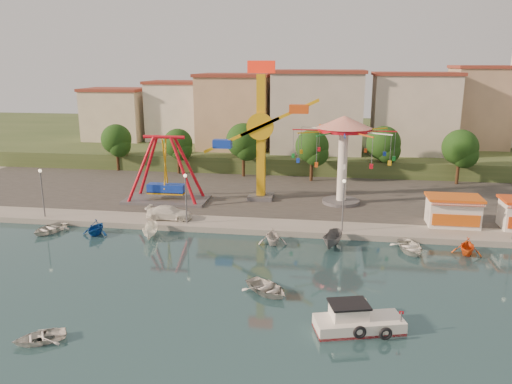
% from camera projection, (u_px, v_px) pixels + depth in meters
% --- Properties ---
extents(ground, '(200.00, 200.00, 0.00)m').
position_uv_depth(ground, '(240.00, 287.00, 38.64)').
color(ground, '#143037').
rests_on(ground, ground).
extents(quay_deck, '(200.00, 100.00, 0.60)m').
position_uv_depth(quay_deck, '(297.00, 150.00, 97.90)').
color(quay_deck, '#9E998E').
rests_on(quay_deck, ground).
extents(asphalt_pad, '(90.00, 28.00, 0.01)m').
position_uv_depth(asphalt_pad, '(280.00, 187.00, 67.20)').
color(asphalt_pad, '#4C4944').
rests_on(asphalt_pad, quay_deck).
extents(hill_terrace, '(200.00, 60.00, 3.00)m').
position_uv_depth(hill_terrace, '(299.00, 140.00, 102.38)').
color(hill_terrace, '#384C26').
rests_on(hill_terrace, ground).
extents(pirate_ship_ride, '(10.00, 5.00, 8.00)m').
position_uv_depth(pirate_ship_ride, '(165.00, 170.00, 59.58)').
color(pirate_ship_ride, '#59595E').
rests_on(pirate_ship_ride, quay_deck).
extents(kamikaze_tower, '(9.21, 3.10, 16.50)m').
position_uv_depth(kamikaze_tower, '(265.00, 137.00, 59.29)').
color(kamikaze_tower, '#59595E').
rests_on(kamikaze_tower, quay_deck).
extents(wave_swinger, '(11.60, 11.60, 10.40)m').
position_uv_depth(wave_swinger, '(344.00, 140.00, 57.64)').
color(wave_swinger, '#59595E').
rests_on(wave_swinger, quay_deck).
extents(booth_left, '(5.40, 3.78, 3.08)m').
position_uv_depth(booth_left, '(453.00, 211.00, 51.09)').
color(booth_left, white).
rests_on(booth_left, quay_deck).
extents(lamp_post_0, '(0.14, 0.14, 5.00)m').
position_uv_depth(lamp_post_0, '(43.00, 194.00, 53.78)').
color(lamp_post_0, '#59595E').
rests_on(lamp_post_0, quay_deck).
extents(lamp_post_1, '(0.14, 0.14, 5.00)m').
position_uv_depth(lamp_post_1, '(186.00, 200.00, 51.46)').
color(lamp_post_1, '#59595E').
rests_on(lamp_post_1, quay_deck).
extents(lamp_post_2, '(0.14, 0.14, 5.00)m').
position_uv_depth(lamp_post_2, '(343.00, 207.00, 49.14)').
color(lamp_post_2, '#59595E').
rests_on(lamp_post_2, quay_deck).
extents(tree_0, '(4.60, 4.60, 7.19)m').
position_uv_depth(tree_0, '(116.00, 139.00, 76.42)').
color(tree_0, '#382314').
rests_on(tree_0, quay_deck).
extents(tree_1, '(4.35, 4.35, 6.80)m').
position_uv_depth(tree_1, '(178.00, 143.00, 74.33)').
color(tree_1, '#382314').
rests_on(tree_1, quay_deck).
extents(tree_2, '(5.02, 5.02, 7.85)m').
position_uv_depth(tree_2, '(243.00, 141.00, 72.29)').
color(tree_2, '#382314').
rests_on(tree_2, quay_deck).
extents(tree_3, '(4.68, 4.68, 7.32)m').
position_uv_depth(tree_3, '(312.00, 146.00, 69.55)').
color(tree_3, '#382314').
rests_on(tree_3, quay_deck).
extents(tree_4, '(4.86, 4.86, 7.60)m').
position_uv_depth(tree_4, '(384.00, 143.00, 70.91)').
color(tree_4, '#382314').
rests_on(tree_4, quay_deck).
extents(tree_5, '(4.83, 4.83, 7.54)m').
position_uv_depth(tree_5, '(460.00, 147.00, 67.74)').
color(tree_5, '#382314').
rests_on(tree_5, quay_deck).
extents(building_0, '(9.26, 9.53, 11.87)m').
position_uv_depth(building_0, '(96.00, 110.00, 85.31)').
color(building_0, beige).
rests_on(building_0, hill_terrace).
extents(building_1, '(12.33, 9.01, 8.63)m').
position_uv_depth(building_1, '(174.00, 118.00, 89.06)').
color(building_1, silver).
rests_on(building_1, hill_terrace).
extents(building_2, '(11.95, 9.28, 11.23)m').
position_uv_depth(building_2, '(247.00, 111.00, 87.38)').
color(building_2, tan).
rests_on(building_2, hill_terrace).
extents(building_3, '(12.59, 10.50, 9.20)m').
position_uv_depth(building_3, '(326.00, 120.00, 82.62)').
color(building_3, beige).
rests_on(building_3, hill_terrace).
extents(building_4, '(10.75, 9.23, 9.24)m').
position_uv_depth(building_4, '(407.00, 119.00, 83.92)').
color(building_4, beige).
rests_on(building_4, hill_terrace).
extents(building_5, '(12.77, 10.96, 11.21)m').
position_uv_depth(building_5, '(494.00, 116.00, 79.95)').
color(building_5, tan).
rests_on(building_5, hill_terrace).
extents(cabin_motorboat, '(6.05, 3.60, 2.00)m').
position_uv_depth(cabin_motorboat, '(357.00, 323.00, 32.31)').
color(cabin_motorboat, white).
rests_on(cabin_motorboat, ground).
extents(rowboat_a, '(4.82, 4.73, 0.82)m').
position_uv_depth(rowboat_a, '(267.00, 288.00, 37.55)').
color(rowboat_a, silver).
rests_on(rowboat_a, ground).
extents(rowboat_b, '(3.85, 3.61, 0.65)m').
position_uv_depth(rowboat_b, '(40.00, 337.00, 30.99)').
color(rowboat_b, silver).
rests_on(rowboat_b, ground).
extents(skiff, '(2.65, 3.82, 1.38)m').
position_uv_depth(skiff, '(353.00, 314.00, 33.10)').
color(skiff, white).
rests_on(skiff, ground).
extents(van, '(4.86, 2.05, 1.40)m').
position_uv_depth(van, '(169.00, 213.00, 53.36)').
color(van, white).
rests_on(van, quay_deck).
extents(moored_boat_0, '(3.90, 4.63, 0.82)m').
position_uv_depth(moored_boat_0, '(49.00, 228.00, 51.05)').
color(moored_boat_0, silver).
rests_on(moored_boat_0, ground).
extents(moored_boat_1, '(2.70, 3.10, 1.59)m').
position_uv_depth(moored_boat_1, '(95.00, 227.00, 50.22)').
color(moored_boat_1, '#12489E').
rests_on(moored_boat_1, ground).
extents(moored_boat_2, '(2.03, 3.76, 1.38)m').
position_uv_depth(moored_boat_2, '(150.00, 231.00, 49.41)').
color(moored_boat_2, white).
rests_on(moored_boat_2, ground).
extents(moored_boat_4, '(3.29, 3.62, 1.66)m').
position_uv_depth(moored_boat_4, '(273.00, 236.00, 47.61)').
color(moored_boat_4, silver).
rests_on(moored_boat_4, ground).
extents(moored_boat_5, '(2.38, 4.08, 1.48)m').
position_uv_depth(moored_boat_5, '(333.00, 240.00, 46.81)').
color(moored_boat_5, slate).
rests_on(moored_boat_5, ground).
extents(moored_boat_6, '(3.67, 4.58, 0.85)m').
position_uv_depth(moored_boat_6, '(410.00, 247.00, 45.86)').
color(moored_boat_6, white).
rests_on(moored_boat_6, ground).
extents(moored_boat_7, '(3.28, 3.57, 1.59)m').
position_uv_depth(moored_boat_7, '(467.00, 246.00, 45.05)').
color(moored_boat_7, '#EE5615').
rests_on(moored_boat_7, ground).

